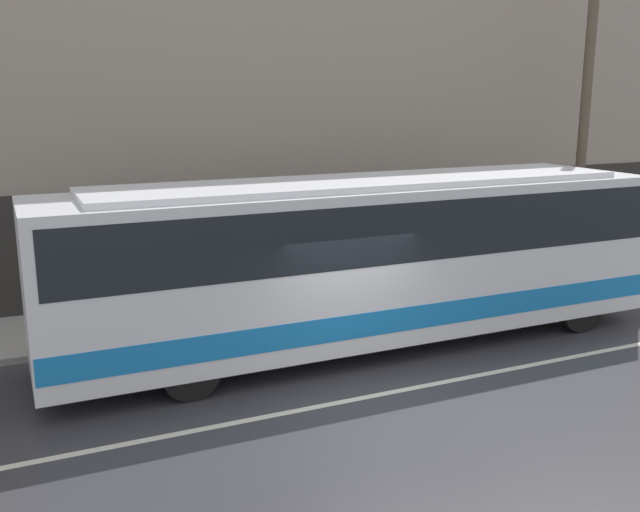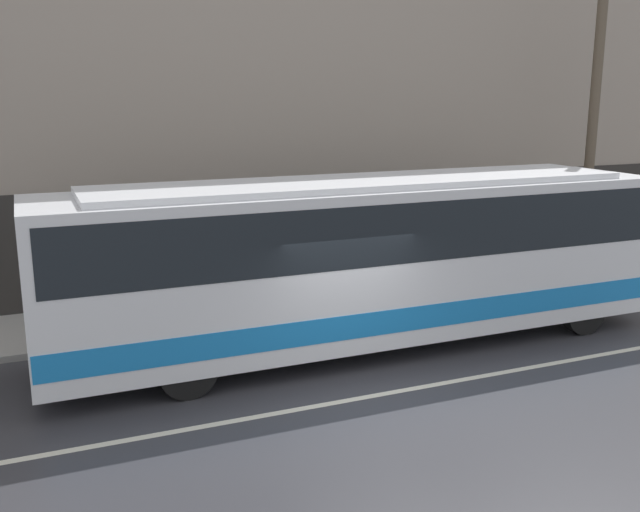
# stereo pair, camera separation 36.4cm
# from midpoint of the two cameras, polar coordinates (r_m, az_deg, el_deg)

# --- Properties ---
(ground_plane) EXTENTS (60.00, 60.00, 0.00)m
(ground_plane) POSITION_cam_midpoint_polar(r_m,az_deg,el_deg) (12.20, 5.19, -11.09)
(ground_plane) COLOR #333338
(sidewalk) EXTENTS (60.00, 2.80, 0.13)m
(sidewalk) POSITION_cam_midpoint_polar(r_m,az_deg,el_deg) (16.82, -3.45, -3.97)
(sidewalk) COLOR #A09E99
(sidewalk) RESTS_ON ground_plane
(building_facade) EXTENTS (60.00, 0.35, 12.10)m
(building_facade) POSITION_cam_midpoint_polar(r_m,az_deg,el_deg) (17.58, -5.45, 15.79)
(building_facade) COLOR gray
(building_facade) RESTS_ON ground_plane
(lane_stripe) EXTENTS (54.00, 0.14, 0.01)m
(lane_stripe) POSITION_cam_midpoint_polar(r_m,az_deg,el_deg) (12.19, 5.19, -11.07)
(lane_stripe) COLOR beige
(lane_stripe) RESTS_ON ground_plane
(transit_bus) EXTENTS (12.38, 2.52, 3.35)m
(transit_bus) POSITION_cam_midpoint_polar(r_m,az_deg,el_deg) (13.89, 4.40, 0.16)
(transit_bus) COLOR silver
(transit_bus) RESTS_ON ground_plane
(utility_pole_near) EXTENTS (0.26, 0.26, 8.99)m
(utility_pole_near) POSITION_cam_midpoint_polar(r_m,az_deg,el_deg) (20.15, 21.59, 11.13)
(utility_pole_near) COLOR brown
(utility_pole_near) RESTS_ON sidewalk
(pedestrian_waiting) EXTENTS (0.36, 0.36, 1.58)m
(pedestrian_waiting) POSITION_cam_midpoint_polar(r_m,az_deg,el_deg) (15.69, -11.90, -2.45)
(pedestrian_waiting) COLOR maroon
(pedestrian_waiting) RESTS_ON sidewalk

